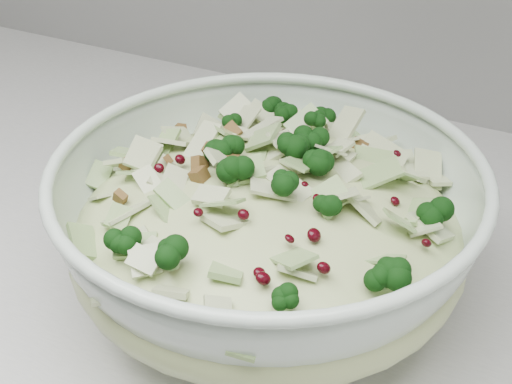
# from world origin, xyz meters

# --- Properties ---
(mixing_bowl) EXTENTS (0.37, 0.37, 0.13)m
(mixing_bowl) POSITION_xyz_m (0.54, 1.60, 0.97)
(mixing_bowl) COLOR silver
(mixing_bowl) RESTS_ON counter
(salad) EXTENTS (0.35, 0.35, 0.13)m
(salad) POSITION_xyz_m (0.54, 1.60, 0.99)
(salad) COLOR #B9C687
(salad) RESTS_ON mixing_bowl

